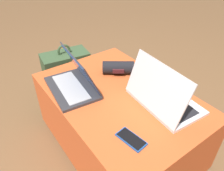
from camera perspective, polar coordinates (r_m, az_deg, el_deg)
name	(u,v)px	position (r m, az deg, el deg)	size (l,w,h in m)	color
ground_plane	(118,145)	(1.53, 1.49, -15.34)	(14.00, 14.00, 0.00)	brown
ottoman	(118,122)	(1.37, 1.63, -9.44)	(0.96, 0.66, 0.44)	maroon
laptop_near	(75,81)	(1.26, -9.75, 1.10)	(0.37, 0.27, 0.22)	#333338
laptop_far	(162,96)	(1.15, 12.94, -2.80)	(0.39, 0.27, 0.24)	silver
cell_phone	(131,139)	(0.98, 5.02, -13.78)	(0.14, 0.08, 0.01)	#1E4C9E
backpack	(68,80)	(1.77, -11.50, 1.51)	(0.27, 0.36, 0.53)	#385133
wrist_brace	(118,68)	(1.38, 1.66, 4.71)	(0.18, 0.21, 0.08)	black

